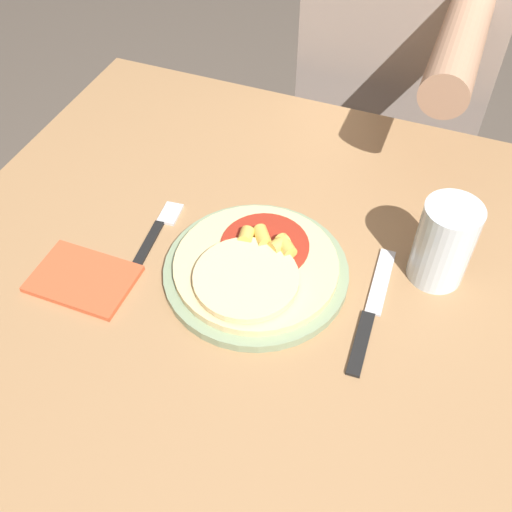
{
  "coord_description": "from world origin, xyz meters",
  "views": [
    {
      "loc": [
        0.17,
        -0.52,
        1.39
      ],
      "look_at": [
        -0.03,
        -0.01,
        0.78
      ],
      "focal_mm": 42.0,
      "sensor_mm": 36.0,
      "label": 1
    }
  ],
  "objects_px": {
    "dining_table": "(278,323)",
    "fork": "(155,236)",
    "pizza": "(255,266)",
    "knife": "(371,310)",
    "plate": "(256,272)",
    "drinking_glass": "(444,243)",
    "person_diner": "(401,58)"
  },
  "relations": [
    {
      "from": "plate",
      "to": "drinking_glass",
      "type": "relative_size",
      "value": 2.05
    },
    {
      "from": "knife",
      "to": "person_diner",
      "type": "distance_m",
      "value": 0.64
    },
    {
      "from": "knife",
      "to": "drinking_glass",
      "type": "height_order",
      "value": "drinking_glass"
    },
    {
      "from": "fork",
      "to": "drinking_glass",
      "type": "bearing_deg",
      "value": 11.23
    },
    {
      "from": "pizza",
      "to": "dining_table",
      "type": "bearing_deg",
      "value": 30.03
    },
    {
      "from": "pizza",
      "to": "fork",
      "type": "relative_size",
      "value": 1.3
    },
    {
      "from": "person_diner",
      "to": "pizza",
      "type": "bearing_deg",
      "value": -96.28
    },
    {
      "from": "plate",
      "to": "person_diner",
      "type": "distance_m",
      "value": 0.64
    },
    {
      "from": "dining_table",
      "to": "knife",
      "type": "bearing_deg",
      "value": -7.23
    },
    {
      "from": "knife",
      "to": "fork",
      "type": "bearing_deg",
      "value": 177.0
    },
    {
      "from": "pizza",
      "to": "knife",
      "type": "height_order",
      "value": "pizza"
    },
    {
      "from": "dining_table",
      "to": "plate",
      "type": "height_order",
      "value": "plate"
    },
    {
      "from": "dining_table",
      "to": "pizza",
      "type": "distance_m",
      "value": 0.15
    },
    {
      "from": "pizza",
      "to": "person_diner",
      "type": "height_order",
      "value": "person_diner"
    },
    {
      "from": "dining_table",
      "to": "fork",
      "type": "relative_size",
      "value": 5.79
    },
    {
      "from": "fork",
      "to": "knife",
      "type": "bearing_deg",
      "value": -3.0
    },
    {
      "from": "fork",
      "to": "person_diner",
      "type": "relative_size",
      "value": 0.14
    },
    {
      "from": "fork",
      "to": "knife",
      "type": "xyz_separation_m",
      "value": [
        0.33,
        -0.02,
        0.0
      ]
    },
    {
      "from": "knife",
      "to": "plate",
      "type": "bearing_deg",
      "value": 178.65
    },
    {
      "from": "plate",
      "to": "knife",
      "type": "height_order",
      "value": "plate"
    },
    {
      "from": "fork",
      "to": "plate",
      "type": "bearing_deg",
      "value": -4.66
    },
    {
      "from": "dining_table",
      "to": "person_diner",
      "type": "height_order",
      "value": "person_diner"
    },
    {
      "from": "pizza",
      "to": "person_diner",
      "type": "bearing_deg",
      "value": 83.72
    },
    {
      "from": "person_diner",
      "to": "knife",
      "type": "bearing_deg",
      "value": -81.37
    },
    {
      "from": "dining_table",
      "to": "plate",
      "type": "bearing_deg",
      "value": -157.0
    },
    {
      "from": "dining_table",
      "to": "drinking_glass",
      "type": "distance_m",
      "value": 0.28
    },
    {
      "from": "plate",
      "to": "pizza",
      "type": "xyz_separation_m",
      "value": [
        0.0,
        -0.0,
        0.02
      ]
    },
    {
      "from": "dining_table",
      "to": "knife",
      "type": "xyz_separation_m",
      "value": [
        0.14,
        -0.02,
        0.12
      ]
    },
    {
      "from": "plate",
      "to": "person_diner",
      "type": "xyz_separation_m",
      "value": [
        0.07,
        0.63,
        0.0
      ]
    },
    {
      "from": "dining_table",
      "to": "pizza",
      "type": "height_order",
      "value": "pizza"
    },
    {
      "from": "knife",
      "to": "person_diner",
      "type": "xyz_separation_m",
      "value": [
        -0.1,
        0.64,
        0.01
      ]
    },
    {
      "from": "dining_table",
      "to": "knife",
      "type": "distance_m",
      "value": 0.18
    }
  ]
}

